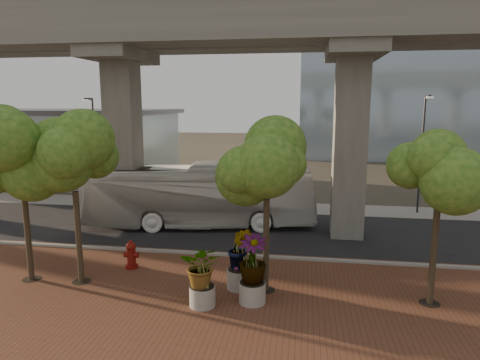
# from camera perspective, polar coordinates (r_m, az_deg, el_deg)

# --- Properties ---
(ground) EXTENTS (160.00, 160.00, 0.00)m
(ground) POSITION_cam_1_polar(r_m,az_deg,el_deg) (21.52, -1.92, -8.31)
(ground) COLOR #3A372A
(ground) RESTS_ON ground
(brick_plaza) EXTENTS (70.00, 13.00, 0.06)m
(brick_plaza) POSITION_cam_1_polar(r_m,az_deg,el_deg) (14.35, -8.17, -18.17)
(brick_plaza) COLOR brown
(brick_plaza) RESTS_ON ground
(asphalt_road) EXTENTS (90.00, 8.00, 0.04)m
(asphalt_road) POSITION_cam_1_polar(r_m,az_deg,el_deg) (23.39, -1.01, -6.74)
(asphalt_road) COLOR black
(asphalt_road) RESTS_ON ground
(curb_strip) EXTENTS (70.00, 0.25, 0.16)m
(curb_strip) POSITION_cam_1_polar(r_m,az_deg,el_deg) (19.64, -3.02, -9.91)
(curb_strip) COLOR gray
(curb_strip) RESTS_ON ground
(far_sidewalk) EXTENTS (90.00, 3.00, 0.06)m
(far_sidewalk) POSITION_cam_1_polar(r_m,az_deg,el_deg) (28.63, 0.87, -3.56)
(far_sidewalk) COLOR gray
(far_sidewalk) RESTS_ON ground
(transit_viaduct) EXTENTS (72.00, 5.60, 12.40)m
(transit_viaduct) POSITION_cam_1_polar(r_m,az_deg,el_deg) (22.39, -1.07, 11.36)
(transit_viaduct) COLOR gray
(transit_viaduct) RESTS_ON ground
(station_pavilion) EXTENTS (23.00, 13.00, 6.30)m
(station_pavilion) POSITION_cam_1_polar(r_m,az_deg,el_deg) (43.36, -24.65, 4.47)
(station_pavilion) COLOR silver
(station_pavilion) RESTS_ON ground
(transit_bus) EXTENTS (12.95, 4.94, 3.52)m
(transit_bus) POSITION_cam_1_polar(r_m,az_deg,el_deg) (23.91, -5.34, -2.09)
(transit_bus) COLOR silver
(transit_bus) RESTS_ON ground
(fire_hydrant) EXTENTS (0.59, 0.53, 1.18)m
(fire_hydrant) POSITION_cam_1_polar(r_m,az_deg,el_deg) (18.57, -14.29, -9.63)
(fire_hydrant) COLOR maroon
(fire_hydrant) RESTS_ON ground
(planter_front) EXTENTS (1.96, 1.96, 2.16)m
(planter_front) POSITION_cam_1_polar(r_m,az_deg,el_deg) (14.63, -5.10, -11.73)
(planter_front) COLOR #A39E93
(planter_front) RESTS_ON ground
(planter_right) EXTENTS (2.25, 2.25, 2.41)m
(planter_right) POSITION_cam_1_polar(r_m,az_deg,el_deg) (14.75, 1.67, -10.89)
(planter_right) COLOR gray
(planter_right) RESTS_ON ground
(planter_left) EXTENTS (2.12, 2.12, 2.33)m
(planter_left) POSITION_cam_1_polar(r_m,az_deg,el_deg) (15.85, -0.04, -9.53)
(planter_left) COLOR #9E9B8F
(planter_left) RESTS_ON ground
(street_tree_far_west) EXTENTS (3.89, 3.89, 6.61)m
(street_tree_far_west) POSITION_cam_1_polar(r_m,az_deg,el_deg) (17.82, -27.21, 2.79)
(street_tree_far_west) COLOR #443827
(street_tree_far_west) RESTS_ON ground
(street_tree_near_west) EXTENTS (3.72, 3.72, 6.34)m
(street_tree_near_west) POSITION_cam_1_polar(r_m,az_deg,el_deg) (16.80, -21.33, 2.17)
(street_tree_near_west) COLOR #443827
(street_tree_near_west) RESTS_ON ground
(street_tree_near_east) EXTENTS (3.50, 3.50, 6.06)m
(street_tree_near_east) POSITION_cam_1_polar(r_m,az_deg,el_deg) (14.97, 3.61, 1.26)
(street_tree_near_east) COLOR #443827
(street_tree_near_east) RESTS_ON ground
(street_tree_far_east) EXTENTS (3.39, 3.39, 6.13)m
(street_tree_far_east) POSITION_cam_1_polar(r_m,az_deg,el_deg) (15.31, 25.16, 0.97)
(street_tree_far_east) COLOR #443827
(street_tree_far_east) RESTS_ON ground
(streetlamp_west) EXTENTS (0.35, 1.03, 7.13)m
(streetlamp_west) POSITION_cam_1_polar(r_m,az_deg,el_deg) (28.95, -18.88, 4.36)
(streetlamp_west) COLOR #303036
(streetlamp_west) RESTS_ON ground
(streetlamp_east) EXTENTS (0.36, 1.06, 7.29)m
(streetlamp_east) POSITION_cam_1_polar(r_m,az_deg,el_deg) (28.46, 23.15, 4.19)
(streetlamp_east) COLOR #292A2E
(streetlamp_east) RESTS_ON ground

